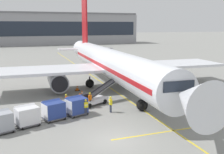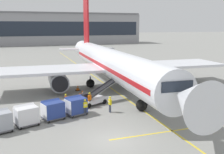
# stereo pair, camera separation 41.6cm
# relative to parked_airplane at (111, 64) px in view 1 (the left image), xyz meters

# --- Properties ---
(ground_plane) EXTENTS (600.00, 600.00, 0.00)m
(ground_plane) POSITION_rel_parked_airplane_xyz_m (-5.77, -17.30, -3.59)
(ground_plane) COLOR gray
(parked_airplane) EXTENTS (34.93, 45.37, 14.94)m
(parked_airplane) POSITION_rel_parked_airplane_xyz_m (0.00, 0.00, 0.00)
(parked_airplane) COLOR silver
(parked_airplane) RESTS_ON ground
(belt_loader) EXTENTS (5.45, 3.54, 2.59)m
(belt_loader) POSITION_rel_parked_airplane_xyz_m (-4.58, -7.21, -2.78)
(belt_loader) COLOR silver
(belt_loader) RESTS_ON ground
(baggage_cart_lead) EXTENTS (2.83, 2.15, 1.91)m
(baggage_cart_lead) POSITION_rel_parked_airplane_xyz_m (-7.35, -10.19, -2.59)
(baggage_cart_lead) COLOR #515156
(baggage_cart_lead) RESTS_ON ground
(baggage_cart_second) EXTENTS (2.83, 2.15, 1.91)m
(baggage_cart_second) POSITION_rel_parked_airplane_xyz_m (-9.76, -10.82, -2.59)
(baggage_cart_second) COLOR #515156
(baggage_cart_second) RESTS_ON ground
(baggage_cart_third) EXTENTS (2.83, 2.15, 1.91)m
(baggage_cart_third) POSITION_rel_parked_airplane_xyz_m (-12.24, -11.65, -2.59)
(baggage_cart_third) COLOR #515156
(baggage_cart_third) RESTS_ON ground
(baggage_cart_fourth) EXTENTS (2.83, 2.15, 1.91)m
(baggage_cart_fourth) POSITION_rel_parked_airplane_xyz_m (-14.49, -12.50, -2.59)
(baggage_cart_fourth) COLOR #515156
(baggage_cart_fourth) RESTS_ON ground
(ground_crew_by_loader) EXTENTS (0.29, 0.57, 1.74)m
(ground_crew_by_loader) POSITION_rel_parked_airplane_xyz_m (-3.78, -10.63, -2.59)
(ground_crew_by_loader) COLOR #333847
(ground_crew_by_loader) RESTS_ON ground
(ground_crew_by_carts) EXTENTS (0.44, 0.44, 1.74)m
(ground_crew_by_carts) POSITION_rel_parked_airplane_xyz_m (-5.42, -8.30, -2.59)
(ground_crew_by_carts) COLOR #514C42
(ground_crew_by_carts) RESTS_ON ground
(ground_crew_marshaller) EXTENTS (0.56, 0.31, 1.74)m
(ground_crew_marshaller) POSITION_rel_parked_airplane_xyz_m (-6.51, -10.74, -2.59)
(ground_crew_marshaller) COLOR #333847
(ground_crew_marshaller) RESTS_ON ground
(ground_crew_wingwalker) EXTENTS (0.35, 0.55, 1.74)m
(ground_crew_wingwalker) POSITION_rel_parked_airplane_xyz_m (-8.02, -8.05, -2.59)
(ground_crew_wingwalker) COLOR black
(ground_crew_wingwalker) RESTS_ON ground
(safety_cone_engine_keepout) EXTENTS (0.62, 0.62, 0.70)m
(safety_cone_engine_keepout) POSITION_rel_parked_airplane_xyz_m (-5.07, -2.87, -3.25)
(safety_cone_engine_keepout) COLOR black
(safety_cone_engine_keepout) RESTS_ON ground
(safety_cone_wingtip) EXTENTS (0.67, 0.67, 0.75)m
(safety_cone_wingtip) POSITION_rel_parked_airplane_xyz_m (-5.12, -0.10, -3.22)
(safety_cone_wingtip) COLOR black
(safety_cone_wingtip) RESTS_ON ground
(safety_cone_nose_mark) EXTENTS (0.62, 0.62, 0.70)m
(safety_cone_nose_mark) POSITION_rel_parked_airplane_xyz_m (-5.63, -4.06, -3.25)
(safety_cone_nose_mark) COLOR black
(safety_cone_nose_mark) RESTS_ON ground
(apron_guidance_line_lead_in) EXTENTS (0.20, 110.00, 0.01)m
(apron_guidance_line_lead_in) POSITION_rel_parked_airplane_xyz_m (-0.21, -0.81, -3.59)
(apron_guidance_line_lead_in) COLOR yellow
(apron_guidance_line_lead_in) RESTS_ON ground
(apron_guidance_line_stop_bar) EXTENTS (12.00, 0.20, 0.01)m
(apron_guidance_line_stop_bar) POSITION_rel_parked_airplane_xyz_m (-0.03, -17.16, -3.59)
(apron_guidance_line_stop_bar) COLOR yellow
(apron_guidance_line_stop_bar) RESTS_ON ground
(terminal_building) EXTENTS (114.02, 15.58, 15.16)m
(terminal_building) POSITION_rel_parked_airplane_xyz_m (-12.13, 95.76, 3.94)
(terminal_building) COLOR #939399
(terminal_building) RESTS_ON ground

